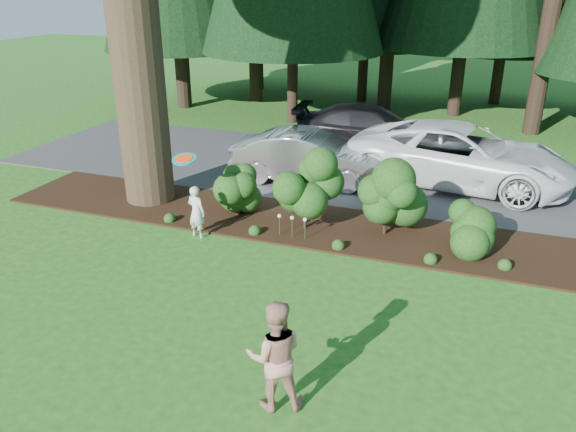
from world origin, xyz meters
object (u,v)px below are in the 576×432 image
(car_silver_wagon, at_px, (309,157))
(frisbee, at_px, (184,159))
(car_dark_suv, at_px, (371,129))
(adult, at_px, (275,356))
(child, at_px, (196,212))
(car_white_suv, at_px, (460,155))

(car_silver_wagon, bearing_deg, frisbee, 157.59)
(car_dark_suv, height_order, adult, adult)
(child, height_order, adult, adult)
(car_dark_suv, bearing_deg, car_white_suv, -133.80)
(car_dark_suv, relative_size, child, 4.17)
(adult, bearing_deg, child, -74.58)
(adult, bearing_deg, car_silver_wagon, -98.47)
(frisbee, bearing_deg, adult, -49.31)
(car_silver_wagon, distance_m, car_white_suv, 4.17)
(child, distance_m, frisbee, 1.22)
(car_silver_wagon, xyz_separation_m, car_dark_suv, (0.95, 3.67, 0.02))
(car_white_suv, relative_size, adult, 3.75)
(child, bearing_deg, car_dark_suv, -92.96)
(child, xyz_separation_m, adult, (3.60, -4.44, 0.20))
(car_white_suv, height_order, child, car_white_suv)
(child, height_order, frisbee, frisbee)
(frisbee, bearing_deg, child, -0.04)
(car_silver_wagon, relative_size, frisbee, 8.12)
(car_dark_suv, bearing_deg, child, 160.03)
(car_white_suv, bearing_deg, car_dark_suv, 58.33)
(car_white_suv, xyz_separation_m, frisbee, (-5.43, -5.53, 0.94))
(car_dark_suv, distance_m, child, 8.29)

